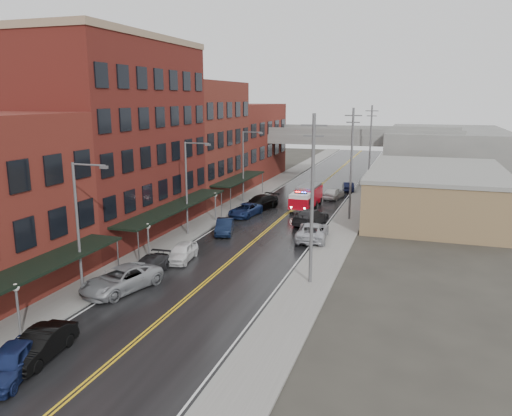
% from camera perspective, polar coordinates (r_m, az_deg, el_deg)
% --- Properties ---
extents(ground, '(220.00, 220.00, 0.00)m').
position_cam_1_polar(ground, '(26.40, -17.73, -17.66)').
color(ground, '#2D2B26').
rests_on(ground, ground).
extents(road, '(11.00, 160.00, 0.02)m').
position_cam_1_polar(road, '(51.84, 1.91, -2.04)').
color(road, black).
rests_on(road, ground).
extents(sidewalk_left, '(3.00, 160.00, 0.15)m').
position_cam_1_polar(sidewalk_left, '(54.26, -5.51, -1.36)').
color(sidewalk_left, slate).
rests_on(sidewalk_left, ground).
extents(sidewalk_right, '(3.00, 160.00, 0.15)m').
position_cam_1_polar(sidewalk_right, '(50.34, 9.92, -2.59)').
color(sidewalk_right, slate).
rests_on(sidewalk_right, ground).
extents(curb_left, '(0.30, 160.00, 0.15)m').
position_cam_1_polar(curb_left, '(53.63, -3.89, -1.49)').
color(curb_left, gray).
rests_on(curb_left, ground).
extents(curb_right, '(0.30, 160.00, 0.15)m').
position_cam_1_polar(curb_right, '(50.58, 8.07, -2.45)').
color(curb_right, gray).
rests_on(curb_right, ground).
extents(brick_building_b, '(9.00, 20.00, 18.00)m').
position_cam_1_polar(brick_building_b, '(49.60, -15.44, 7.41)').
color(brick_building_b, '#5A1917').
rests_on(brick_building_b, ground).
extents(brick_building_c, '(9.00, 15.00, 15.00)m').
position_cam_1_polar(brick_building_c, '(64.97, -6.79, 7.54)').
color(brick_building_c, maroon).
rests_on(brick_building_c, ground).
extents(brick_building_far, '(9.00, 20.00, 12.00)m').
position_cam_1_polar(brick_building_far, '(81.24, -1.53, 7.53)').
color(brick_building_far, maroon).
rests_on(brick_building_far, ground).
extents(tan_building, '(14.00, 22.00, 5.00)m').
position_cam_1_polar(tan_building, '(59.15, 19.82, 1.51)').
color(tan_building, '#93794F').
rests_on(tan_building, ground).
extents(right_far_block, '(18.00, 30.00, 8.00)m').
position_cam_1_polar(right_far_block, '(88.72, 20.80, 5.85)').
color(right_far_block, slate).
rests_on(right_far_block, ground).
extents(awning_0, '(2.60, 16.00, 3.09)m').
position_cam_1_polar(awning_0, '(32.50, -24.77, -6.65)').
color(awning_0, black).
rests_on(awning_0, ground).
extents(awning_1, '(2.60, 18.00, 3.09)m').
position_cam_1_polar(awning_1, '(47.54, -9.17, 0.16)').
color(awning_1, black).
rests_on(awning_1, ground).
extents(awning_2, '(2.60, 13.00, 3.09)m').
position_cam_1_polar(awning_2, '(63.30, -1.91, 3.37)').
color(awning_2, black).
rests_on(awning_2, ground).
extents(globe_lamp_0, '(0.44, 0.44, 3.12)m').
position_cam_1_polar(globe_lamp_0, '(30.65, -25.68, -9.21)').
color(globe_lamp_0, '#59595B').
rests_on(globe_lamp_0, ground).
extents(globe_lamp_1, '(0.44, 0.44, 3.12)m').
position_cam_1_polar(globe_lamp_1, '(41.24, -12.24, -2.83)').
color(globe_lamp_1, '#59595B').
rests_on(globe_lamp_1, ground).
extents(globe_lamp_2, '(0.44, 0.44, 3.12)m').
position_cam_1_polar(globe_lamp_2, '(53.42, -4.67, 0.90)').
color(globe_lamp_2, '#59595B').
rests_on(globe_lamp_2, ground).
extents(street_lamp_0, '(2.64, 0.22, 9.00)m').
position_cam_1_polar(street_lamp_0, '(34.22, -19.43, -1.44)').
color(street_lamp_0, '#59595B').
rests_on(street_lamp_0, ground).
extents(street_lamp_1, '(2.64, 0.22, 9.00)m').
position_cam_1_polar(street_lamp_1, '(47.59, -7.70, 2.92)').
color(street_lamp_1, '#59595B').
rests_on(street_lamp_1, ground).
extents(street_lamp_2, '(2.64, 0.22, 9.00)m').
position_cam_1_polar(street_lamp_2, '(62.21, -1.26, 5.26)').
color(street_lamp_2, '#59595B').
rests_on(street_lamp_2, ground).
extents(utility_pole_0, '(1.80, 0.24, 12.00)m').
position_cam_1_polar(utility_pole_0, '(34.53, 6.44, 1.23)').
color(utility_pole_0, '#59595B').
rests_on(utility_pole_0, ground).
extents(utility_pole_1, '(1.80, 0.24, 12.00)m').
position_cam_1_polar(utility_pole_1, '(54.03, 10.85, 5.14)').
color(utility_pole_1, '#59595B').
rests_on(utility_pole_1, ground).
extents(utility_pole_2, '(1.80, 0.24, 12.00)m').
position_cam_1_polar(utility_pole_2, '(73.80, 12.93, 6.96)').
color(utility_pole_2, '#59595B').
rests_on(utility_pole_2, ground).
extents(overpass, '(40.00, 10.00, 7.50)m').
position_cam_1_polar(overpass, '(81.70, 8.33, 7.43)').
color(overpass, slate).
rests_on(overpass, ground).
extents(fire_truck, '(3.17, 7.38, 2.66)m').
position_cam_1_polar(fire_truck, '(59.70, 5.75, 1.26)').
color(fire_truck, '#AD0815').
rests_on(fire_truck, ground).
extents(parked_car_left_0, '(3.14, 4.89, 1.55)m').
position_cam_1_polar(parked_car_left_0, '(27.25, -26.30, -15.56)').
color(parked_car_left_0, navy).
rests_on(parked_car_left_0, ground).
extents(parked_car_left_1, '(2.08, 4.72, 1.51)m').
position_cam_1_polar(parked_car_left_1, '(28.41, -23.42, -14.15)').
color(parked_car_left_1, black).
rests_on(parked_car_left_1, ground).
extents(parked_car_left_2, '(4.27, 6.47, 1.65)m').
position_cam_1_polar(parked_car_left_2, '(35.75, -15.15, -7.88)').
color(parked_car_left_2, gray).
rests_on(parked_car_left_2, ground).
extents(parked_car_left_3, '(2.16, 4.76, 1.35)m').
position_cam_1_polar(parked_car_left_3, '(38.42, -12.16, -6.52)').
color(parked_car_left_3, '#242426').
rests_on(parked_car_left_3, ground).
extents(parked_car_left_4, '(2.21, 4.46, 1.46)m').
position_cam_1_polar(parked_car_left_4, '(41.15, -8.47, -5.00)').
color(parked_car_left_4, white).
rests_on(parked_car_left_4, ground).
extents(parked_car_left_5, '(2.74, 4.69, 1.46)m').
position_cam_1_polar(parked_car_left_5, '(48.76, -3.62, -2.12)').
color(parked_car_left_5, black).
rests_on(parked_car_left_5, ground).
extents(parked_car_left_6, '(3.00, 5.32, 1.40)m').
position_cam_1_polar(parked_car_left_6, '(55.88, -1.24, -0.24)').
color(parked_car_left_6, navy).
rests_on(parked_car_left_6, ground).
extents(parked_car_left_7, '(3.88, 6.20, 1.68)m').
position_cam_1_polar(parked_car_left_7, '(59.09, 0.43, 0.60)').
color(parked_car_left_7, black).
rests_on(parked_car_left_7, ground).
extents(parked_car_right_0, '(3.34, 6.20, 1.65)m').
position_cam_1_polar(parked_car_right_0, '(46.83, 6.46, -2.67)').
color(parked_car_right_0, '#B1B3BA').
rests_on(parked_car_right_0, ground).
extents(parked_car_right_1, '(3.46, 5.94, 1.62)m').
position_cam_1_polar(parked_car_right_1, '(52.61, 6.27, -0.99)').
color(parked_car_right_1, '#232325').
rests_on(parked_car_right_1, ground).
extents(parked_car_right_2, '(2.62, 4.87, 1.57)m').
position_cam_1_polar(parked_car_right_2, '(66.35, 8.86, 1.72)').
color(parked_car_right_2, silver).
rests_on(parked_car_right_2, ground).
extents(parked_car_right_3, '(2.25, 4.26, 1.34)m').
position_cam_1_polar(parked_car_right_3, '(72.06, 10.49, 2.42)').
color(parked_car_right_3, black).
rests_on(parked_car_right_3, ground).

